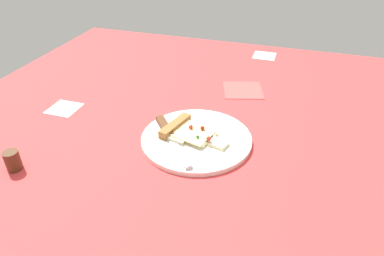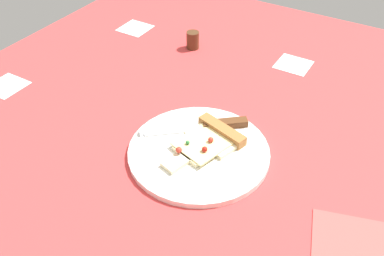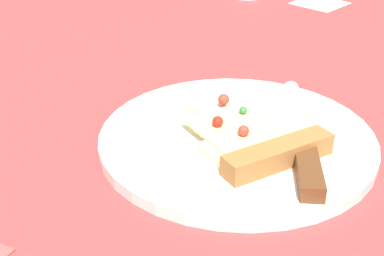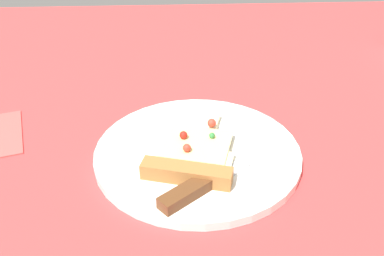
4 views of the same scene
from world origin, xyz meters
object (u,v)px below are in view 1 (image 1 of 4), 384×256
Objects in this scene: pepper_shaker at (13,160)px; knife at (170,136)px; napkin at (243,90)px; pizza_slice at (189,132)px; plate at (196,139)px.

knife is at bearing -55.12° from pepper_shaker.
pepper_shaker is 73.58cm from napkin.
pepper_shaker is (-25.22, 36.06, 0.44)cm from pizza_slice.
pizza_slice is at bearing -55.03° from pepper_shaker.
pepper_shaker reaches higher than knife.
knife is (-2.36, 6.72, 1.25)cm from plate.
pizza_slice is 5.24cm from knife.
plate is 7.24cm from knife.
knife reaches higher than plate.
pizza_slice is at bearing 176.35° from knife.
knife is 38.77cm from pepper_shaker.
knife is at bearing 109.34° from plate.
plate is 2.29× the size of napkin.
plate is at bearing 89.88° from pizza_slice.
plate reaches higher than napkin.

